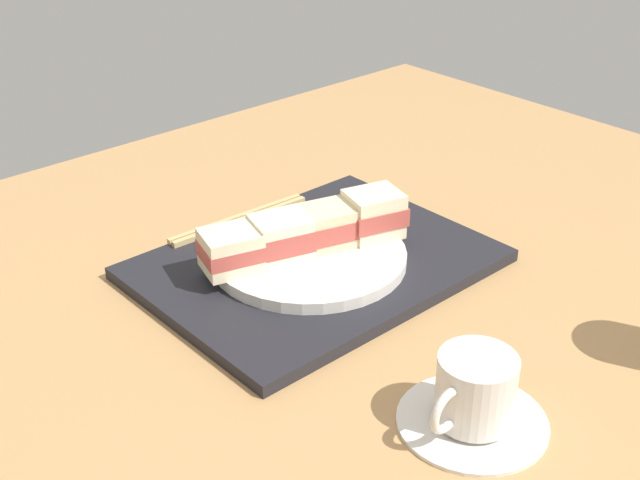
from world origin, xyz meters
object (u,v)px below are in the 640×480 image
Objects in this scene: sandwich_inner_far at (281,238)px; chopsticks_pair at (241,219)px; sandwich_farmost at (231,251)px; coffee_cup at (474,397)px; sandwich_nearmost at (373,214)px; sandwich_inner_near at (328,227)px; sandwich_plate at (305,256)px.

sandwich_inner_far is 13.39cm from chopsticks_pair.
sandwich_farmost is 0.38× the size of chopsticks_pair.
chopsticks_pair is 1.47× the size of coffee_cup.
sandwich_inner_far is at bearing -15.29° from sandwich_nearmost.
coffee_cup reaches higher than chopsticks_pair.
chopsticks_pair is (2.39, -14.04, -3.43)cm from sandwich_inner_near.
sandwich_inner_near reaches higher than chopsticks_pair.
sandwich_nearmost is at bearing -118.60° from coffee_cup.
sandwich_inner_far reaches higher than chopsticks_pair.
coffee_cup is at bearing 78.00° from sandwich_plate.
sandwich_nearmost reaches higher than sandwich_inner_far.
coffee_cup is (6.48, 30.48, 0.88)cm from sandwich_plate.
sandwich_inner_near is 1.02× the size of sandwich_farmost.
sandwich_inner_far is at bearing -15.29° from sandwich_plate.
sandwich_farmost is at bearing -15.29° from sandwich_nearmost.
coffee_cup is (9.42, 29.68, -2.19)cm from sandwich_inner_near.
sandwich_inner_near is at bearing 164.71° from sandwich_plate.
sandwich_plate is at bearing -15.29° from sandwich_nearmost.
coffee_cup is at bearing 61.40° from sandwich_nearmost.
sandwich_inner_far is at bearing 164.71° from sandwich_farmost.
sandwich_plate is 2.96× the size of sandwich_farmost.
sandwich_farmost is 14.71cm from chopsticks_pair.
sandwich_nearmost is at bearing 164.71° from sandwich_farmost.
sandwich_inner_near is at bearing 164.71° from sandwich_farmost.
sandwich_inner_far is at bearing 74.32° from chopsticks_pair.
sandwich_inner_far is at bearing -96.46° from coffee_cup.
coffee_cup is at bearing 94.07° from sandwich_farmost.
sandwich_plate is 9.63cm from sandwich_farmost.
sandwich_inner_near is 14.65cm from chopsticks_pair.
coffee_cup reaches higher than sandwich_plate.
sandwich_nearmost is 32.08cm from coffee_cup.
sandwich_inner_far is 6.10cm from sandwich_farmost.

